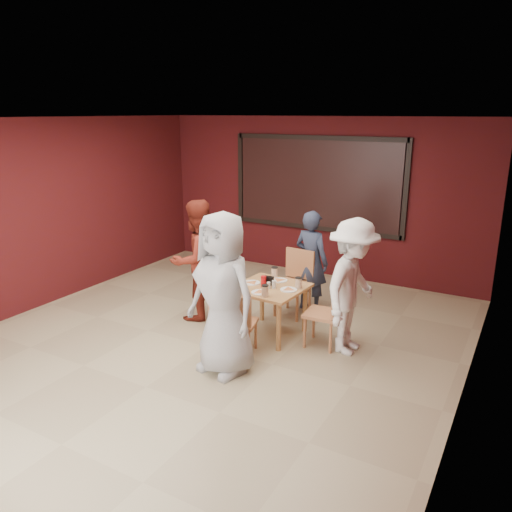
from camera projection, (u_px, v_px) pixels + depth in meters
The scene contains 11 objects.
floor at pixel (206, 346), 6.34m from camera, with size 7.00×7.00×0.00m, color tan.
window_blinds at pixel (316, 184), 8.76m from camera, with size 3.00×0.02×1.50m, color black.
dining_table at pixel (270, 292), 6.53m from camera, with size 0.91×0.91×0.83m.
chair_front at pixel (238, 321), 6.00m from camera, with size 0.47×0.47×0.80m.
chair_back at pixel (295, 279), 7.25m from camera, with size 0.49×0.49×0.95m.
chair_left at pixel (220, 293), 6.95m from camera, with size 0.40×0.40×0.77m.
chair_right at pixel (328, 310), 6.21m from camera, with size 0.45×0.45×0.87m.
diner_front at pixel (223, 294), 5.51m from camera, with size 0.91×0.59×1.86m, color #A3A3A3.
diner_back at pixel (311, 261), 7.31m from camera, with size 0.55×0.36×1.52m, color #2A334A.
diner_left at pixel (197, 260), 7.02m from camera, with size 0.83×0.65×1.72m, color maroon.
diner_right at pixel (352, 287), 6.01m from camera, with size 1.09×0.62×1.68m, color white.
Camera 1 is at (3.40, -4.70, 2.88)m, focal length 35.00 mm.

